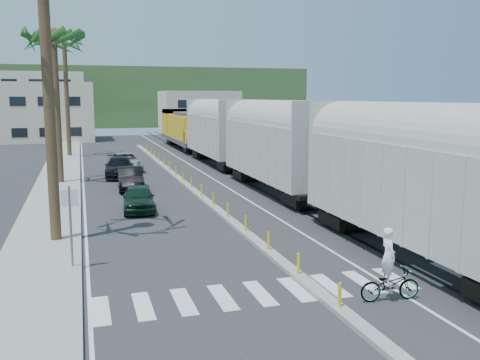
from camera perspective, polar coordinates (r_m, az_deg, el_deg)
name	(u,v)px	position (r m, az deg, el deg)	size (l,w,h in m)	color
ground	(287,269)	(19.30, 5.06, -9.41)	(140.00, 140.00, 0.00)	#28282B
sidewalk	(59,177)	(42.47, -18.70, 0.30)	(3.00, 90.00, 0.15)	gray
rails	(223,166)	(46.93, -1.88, 1.48)	(1.56, 100.00, 0.06)	black
median	(183,182)	(38.07, -6.07, -0.20)	(0.45, 60.00, 0.85)	gray
crosswalk	(310,288)	(17.56, 7.51, -11.31)	(14.00, 2.20, 0.01)	silver
lane_markings	(144,174)	(42.70, -10.16, 0.58)	(9.42, 90.00, 0.01)	silver
freight_train	(248,140)	(39.41, 0.91, 4.29)	(3.00, 60.94, 5.85)	#A8A79A
palm_trees	(56,26)	(40.02, -19.00, 15.22)	(3.50, 37.20, 13.75)	brown
street_sign	(70,216)	(19.45, -17.66, -3.64)	(0.60, 0.08, 3.00)	slate
buildings	(82,108)	(88.69, -16.48, 7.40)	(38.00, 27.00, 10.00)	beige
hillside	(113,97)	(117.21, -13.43, 8.58)	(80.00, 20.00, 12.00)	#385628
car_lead	(139,198)	(29.06, -10.76, -1.91)	(1.96, 4.18, 1.39)	black
car_second	(130,178)	(35.86, -11.64, 0.17)	(1.76, 4.57, 1.48)	black
car_third	(119,167)	(41.64, -12.75, 1.34)	(2.43, 5.34, 1.52)	black
car_rear	(125,162)	(45.26, -12.13, 1.92)	(2.64, 5.40, 1.48)	#B6B9BB
cyclist	(389,277)	(16.77, 15.66, -9.98)	(0.99, 1.98, 2.25)	#9EA0A5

